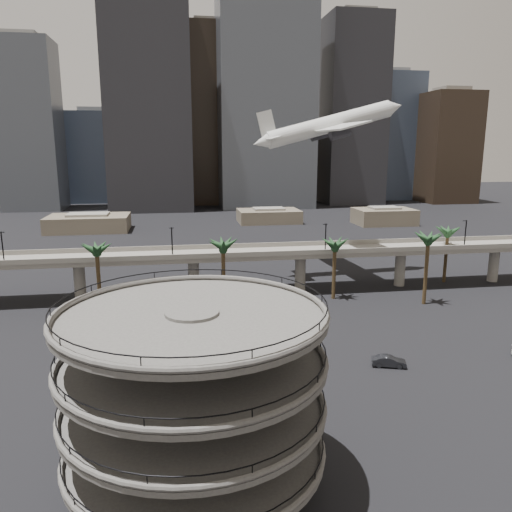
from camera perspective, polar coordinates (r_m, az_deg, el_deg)
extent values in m
plane|color=black|center=(53.57, 8.06, -20.85)|extent=(700.00, 700.00, 0.00)
cylinder|color=#4C4A47|center=(44.13, -7.04, -16.51)|extent=(4.40, 4.40, 16.50)
cylinder|color=#4C4A47|center=(46.31, -6.89, -21.10)|extent=(22.00, 22.00, 0.45)
torus|color=#4C4A47|center=(46.05, -6.91, -20.60)|extent=(22.20, 22.20, 0.50)
torus|color=black|center=(45.62, -6.93, -19.76)|extent=(21.80, 21.80, 0.10)
cylinder|color=#4C4A47|center=(44.24, -7.03, -16.77)|extent=(22.00, 22.00, 0.45)
torus|color=#4C4A47|center=(44.01, -7.04, -16.22)|extent=(22.20, 22.20, 0.50)
torus|color=black|center=(43.63, -7.07, -15.30)|extent=(21.80, 21.80, 0.10)
cylinder|color=#4C4A47|center=(42.44, -7.17, -12.04)|extent=(22.00, 22.00, 0.45)
torus|color=#4C4A47|center=(42.25, -7.19, -11.45)|extent=(22.20, 22.20, 0.50)
torus|color=black|center=(41.93, -7.22, -10.45)|extent=(21.80, 21.80, 0.10)
cylinder|color=#4C4A47|center=(40.96, -7.32, -6.94)|extent=(22.00, 22.00, 0.45)
torus|color=#4C4A47|center=(40.80, -7.34, -6.31)|extent=(22.20, 22.20, 0.50)
torus|color=black|center=(40.56, -7.37, -5.23)|extent=(21.80, 21.80, 0.10)
cube|color=gray|center=(100.92, -0.95, 0.21)|extent=(130.00, 9.00, 0.90)
cube|color=gray|center=(96.38, -0.57, 0.18)|extent=(130.00, 0.30, 1.00)
cube|color=gray|center=(105.10, -1.30, 1.20)|extent=(130.00, 0.30, 1.00)
cylinder|color=gray|center=(102.71, -19.50, -2.71)|extent=(2.20, 2.20, 8.00)
cylinder|color=gray|center=(100.97, -7.13, -2.33)|extent=(2.20, 2.20, 8.00)
cylinder|color=gray|center=(103.96, 5.08, -1.85)|extent=(2.20, 2.20, 8.00)
cylinder|color=gray|center=(111.31, 16.13, -1.35)|extent=(2.20, 2.20, 8.00)
cylinder|color=gray|center=(122.23, 25.52, -0.88)|extent=(2.20, 2.20, 8.00)
cylinder|color=black|center=(100.27, -26.97, 0.81)|extent=(0.24, 0.24, 6.00)
cylinder|color=black|center=(95.34, -9.57, 1.46)|extent=(0.24, 0.24, 6.00)
cylinder|color=black|center=(99.63, 7.95, 1.98)|extent=(0.24, 0.24, 6.00)
cylinder|color=black|center=(112.08, 22.80, 2.28)|extent=(0.24, 0.24, 6.00)
cylinder|color=#46351E|center=(90.06, -3.73, -2.57)|extent=(0.70, 0.70, 12.15)
ellipsoid|color=#1C3E1F|center=(88.62, -3.79, 1.48)|extent=(4.40, 4.40, 2.00)
cylinder|color=#46351E|center=(98.42, 8.91, -1.81)|extent=(0.70, 0.70, 10.80)
ellipsoid|color=#1C3E1F|center=(97.17, 9.03, 1.51)|extent=(4.40, 4.40, 2.00)
cylinder|color=#46351E|center=(99.02, 18.85, -1.71)|extent=(0.70, 0.70, 12.60)
ellipsoid|color=#1C3E1F|center=(97.69, 19.13, 2.10)|extent=(4.40, 4.40, 2.00)
cylinder|color=#46351E|center=(116.83, 20.87, -0.12)|extent=(0.70, 0.70, 11.25)
ellipsoid|color=#1C3E1F|center=(115.77, 21.10, 2.79)|extent=(4.40, 4.40, 2.00)
cylinder|color=#46351E|center=(92.77, -17.52, -2.83)|extent=(0.70, 0.70, 11.70)
ellipsoid|color=#1C3E1F|center=(91.40, -17.77, 0.95)|extent=(4.40, 4.40, 2.00)
cube|color=brown|center=(187.18, -18.58, 3.58)|extent=(28.00, 18.00, 5.50)
cube|color=gray|center=(186.76, -18.65, 4.53)|extent=(14.00, 9.00, 0.80)
cube|color=brown|center=(197.81, 1.47, 4.59)|extent=(24.00, 16.00, 5.00)
cube|color=gray|center=(197.44, 1.47, 5.42)|extent=(12.00, 8.00, 0.80)
cube|color=brown|center=(198.90, 14.43, 4.39)|extent=(22.00, 15.00, 6.00)
cube|color=gray|center=(198.48, 14.48, 5.36)|extent=(11.00, 7.50, 0.80)
cube|color=#484D55|center=(261.33, -24.42, 13.32)|extent=(26.00, 24.00, 76.97)
cube|color=gray|center=(265.71, -25.24, 21.87)|extent=(14.30, 13.20, 2.40)
cube|color=#384457|center=(290.64, -17.52, 10.70)|extent=(30.00, 30.00, 47.37)
cube|color=gray|center=(291.23, -17.85, 15.59)|extent=(16.50, 16.50, 2.40)
cube|color=black|center=(244.21, -12.24, 17.98)|extent=(38.00, 30.00, 108.55)
cube|color=black|center=(268.77, -5.23, 15.54)|extent=(28.00, 26.00, 88.82)
cube|color=gray|center=(275.14, -5.43, 25.07)|extent=(15.40, 14.30, 2.40)
cube|color=#484D55|center=(253.32, 1.02, 19.15)|extent=(45.00, 32.00, 118.42)
cube|color=gray|center=(291.08, 4.69, 10.64)|extent=(24.00, 24.00, 41.45)
cube|color=gray|center=(291.26, 4.77, 14.95)|extent=(13.20, 13.20, 2.40)
cube|color=black|center=(274.15, 10.94, 15.83)|extent=(30.00, 28.00, 93.75)
cube|color=gray|center=(281.36, 11.39, 25.64)|extent=(16.50, 15.40, 2.40)
cube|color=#384457|center=(302.12, 14.47, 12.98)|extent=(34.00, 30.00, 69.08)
cube|color=gray|center=(304.85, 14.85, 19.71)|extent=(18.70, 16.50, 2.40)
cube|color=black|center=(290.79, 21.01, 11.44)|extent=(26.00, 26.00, 57.24)
cube|color=gray|center=(292.26, 21.48, 17.27)|extent=(14.30, 14.30, 2.40)
cube|color=gray|center=(304.53, -3.12, 10.37)|extent=(22.00, 22.00, 37.50)
cube|color=gray|center=(304.50, -3.16, 14.12)|extent=(12.10, 12.10, 2.40)
cylinder|color=silver|center=(114.32, 8.42, 14.67)|extent=(29.19, 6.30, 10.73)
cone|color=silver|center=(121.31, 15.55, 16.09)|extent=(4.74, 4.10, 4.50)
cone|color=silver|center=(109.26, 0.61, 12.85)|extent=(4.60, 3.68, 4.10)
cube|color=silver|center=(113.97, 8.00, 14.26)|extent=(9.35, 31.48, 2.00)
cube|color=silver|center=(109.77, 1.60, 13.31)|extent=(3.38, 10.52, 0.86)
cube|color=silver|center=(109.66, 1.24, 14.78)|extent=(4.62, 0.77, 6.32)
cylinder|color=#27272C|center=(119.53, 7.32, 13.57)|extent=(4.88, 2.48, 3.07)
cylinder|color=#27272C|center=(109.02, 9.56, 13.63)|extent=(4.88, 2.48, 3.07)
imported|color=#A93218|center=(65.59, -2.92, -13.42)|extent=(4.38, 1.91, 1.47)
imported|color=black|center=(71.51, 14.96, -11.55)|extent=(4.89, 2.90, 1.52)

